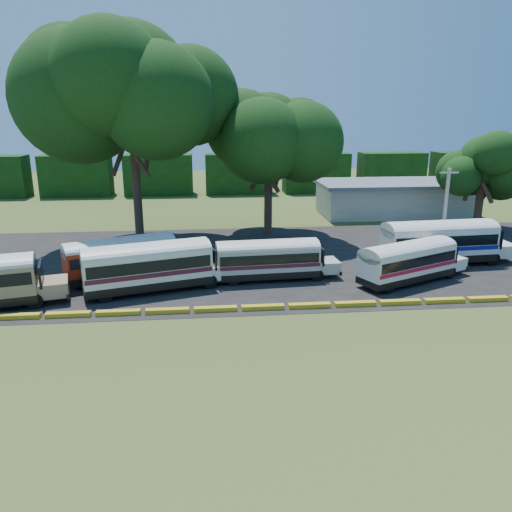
{
  "coord_description": "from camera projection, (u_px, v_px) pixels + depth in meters",
  "views": [
    {
      "loc": [
        -4.82,
        -28.29,
        12.1
      ],
      "look_at": [
        -1.45,
        6.0,
        2.1
      ],
      "focal_mm": 35.0,
      "sensor_mm": 36.0,
      "label": 1
    }
  ],
  "objects": [
    {
      "name": "ground",
      "position": [
        289.0,
        315.0,
        30.87
      ],
      "size": [
        160.0,
        160.0,
        0.0
      ],
      "primitive_type": "plane",
      "color": "#32511B",
      "rests_on": "ground"
    },
    {
      "name": "tree_west",
      "position": [
        130.0,
        86.0,
        43.74
      ],
      "size": [
        15.05,
        15.05,
        19.79
      ],
      "color": "#37251B",
      "rests_on": "ground"
    },
    {
      "name": "terminal_building",
      "position": [
        396.0,
        198.0,
        60.66
      ],
      "size": [
        19.0,
        9.0,
        4.0
      ],
      "color": "beige",
      "rests_on": "ground"
    },
    {
      "name": "utility_pole",
      "position": [
        445.0,
        212.0,
        42.32
      ],
      "size": [
        1.6,
        0.3,
        7.6
      ],
      "color": "gray",
      "rests_on": "ground"
    },
    {
      "name": "bus_white_blue",
      "position": [
        441.0,
        240.0,
        40.61
      ],
      "size": [
        11.28,
        3.56,
        3.65
      ],
      "rotation": [
        0.0,
        0.0,
        0.07
      ],
      "color": "black",
      "rests_on": "ground"
    },
    {
      "name": "asphalt_strip",
      "position": [
        278.0,
        259.0,
        42.43
      ],
      "size": [
        64.0,
        24.0,
        0.02
      ],
      "primitive_type": "cube",
      "color": "black",
      "rests_on": "ground"
    },
    {
      "name": "bus_cream_west",
      "position": [
        151.0,
        264.0,
        34.48
      ],
      "size": [
        10.88,
        5.48,
        3.48
      ],
      "rotation": [
        0.0,
        0.0,
        0.29
      ],
      "color": "black",
      "rests_on": "ground"
    },
    {
      "name": "tree_center",
      "position": [
        269.0,
        133.0,
        48.41
      ],
      "size": [
        10.41,
        10.41,
        13.92
      ],
      "color": "#37251B",
      "rests_on": "ground"
    },
    {
      "name": "bus_white_red",
      "position": [
        409.0,
        260.0,
        36.24
      ],
      "size": [
        9.48,
        6.03,
        3.09
      ],
      "rotation": [
        0.0,
        0.0,
        0.43
      ],
      "color": "black",
      "rests_on": "ground"
    },
    {
      "name": "tree_east",
      "position": [
        484.0,
        161.0,
        50.85
      ],
      "size": [
        7.04,
        7.04,
        9.86
      ],
      "color": "#37251B",
      "rests_on": "ground"
    },
    {
      "name": "treeline_backdrop",
      "position": [
        239.0,
        174.0,
        75.91
      ],
      "size": [
        130.0,
        4.0,
        6.0
      ],
      "color": "black",
      "rests_on": "ground"
    },
    {
      "name": "bus_cream_east",
      "position": [
        270.0,
        257.0,
        36.9
      ],
      "size": [
        9.4,
        2.92,
        3.05
      ],
      "rotation": [
        0.0,
        0.0,
        0.07
      ],
      "color": "black",
      "rests_on": "ground"
    },
    {
      "name": "curb",
      "position": [
        286.0,
        306.0,
        31.78
      ],
      "size": [
        53.7,
        0.45,
        0.3
      ],
      "color": "gold",
      "rests_on": "ground"
    },
    {
      "name": "bus_red",
      "position": [
        123.0,
        255.0,
        37.04
      ],
      "size": [
        9.89,
        6.16,
        3.21
      ],
      "rotation": [
        0.0,
        0.0,
        0.42
      ],
      "color": "black",
      "rests_on": "ground"
    }
  ]
}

